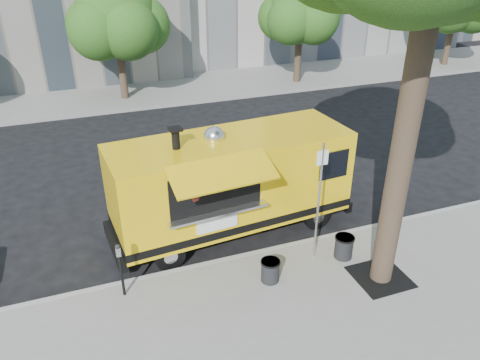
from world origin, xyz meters
The scene contains 12 objects.
ground centered at (0.00, 0.00, 0.00)m, with size 120.00×120.00×0.00m, color black.
sidewalk centered at (0.00, -4.00, 0.07)m, with size 60.00×6.00×0.15m, color gray.
curb centered at (0.00, -0.93, 0.07)m, with size 60.00×0.14×0.16m, color #999993.
far_sidewalk centered at (0.00, 13.50, 0.07)m, with size 60.00×5.00×0.15m, color gray.
tree_well centered at (2.60, -2.80, 0.15)m, with size 1.20×1.20×0.02m, color black.
far_tree_b centered at (-1.00, 12.70, 3.83)m, with size 3.60×3.60×5.50m.
far_tree_c centered at (8.00, 12.40, 3.72)m, with size 3.24×3.24×5.21m.
sign_post centered at (1.55, -1.55, 1.85)m, with size 0.28×0.06×3.00m.
parking_meter centered at (-3.00, -1.35, 0.98)m, with size 0.11×0.11×1.33m.
food_truck centered at (0.10, 0.41, 1.49)m, with size 6.58×3.36×3.17m.
trash_bin_left centered at (0.18, -2.02, 0.44)m, with size 0.45×0.45×0.54m.
trash_bin_right centered at (2.20, -1.83, 0.46)m, with size 0.48×0.48×0.57m.
Camera 1 is at (-3.36, -9.62, 7.15)m, focal length 35.00 mm.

